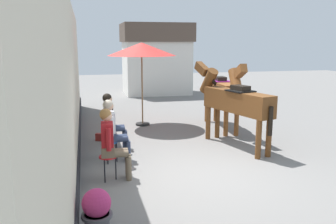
{
  "coord_description": "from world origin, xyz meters",
  "views": [
    {
      "loc": [
        -2.2,
        -6.49,
        2.59
      ],
      "look_at": [
        -0.4,
        1.2,
        1.05
      ],
      "focal_mm": 38.42,
      "sensor_mm": 36.0,
      "label": 1
    }
  ],
  "objects_px": {
    "seated_visitor_near": "(111,141)",
    "saddled_horse_far": "(222,91)",
    "flower_planter_near": "(97,210)",
    "satchel_bag": "(101,137)",
    "seated_visitor_middle": "(113,128)",
    "saddled_horse_near": "(234,101)",
    "cafe_parasol": "(142,50)",
    "seated_visitor_far": "(111,118)"
  },
  "relations": [
    {
      "from": "seated_visitor_middle",
      "to": "flower_planter_near",
      "type": "xyz_separation_m",
      "value": [
        -0.46,
        -2.96,
        -0.44
      ]
    },
    {
      "from": "seated_visitor_far",
      "to": "flower_planter_near",
      "type": "bearing_deg",
      "value": -97.38
    },
    {
      "from": "saddled_horse_far",
      "to": "seated_visitor_middle",
      "type": "bearing_deg",
      "value": -145.69
    },
    {
      "from": "seated_visitor_middle",
      "to": "saddled_horse_far",
      "type": "bearing_deg",
      "value": 34.31
    },
    {
      "from": "saddled_horse_near",
      "to": "satchel_bag",
      "type": "xyz_separation_m",
      "value": [
        -3.22,
        1.23,
        -1.06
      ]
    },
    {
      "from": "seated_visitor_far",
      "to": "saddled_horse_near",
      "type": "distance_m",
      "value": 3.04
    },
    {
      "from": "seated_visitor_middle",
      "to": "satchel_bag",
      "type": "xyz_separation_m",
      "value": [
        -0.18,
        1.81,
        -0.68
      ]
    },
    {
      "from": "seated_visitor_far",
      "to": "satchel_bag",
      "type": "distance_m",
      "value": 1.11
    },
    {
      "from": "saddled_horse_far",
      "to": "seated_visitor_far",
      "type": "bearing_deg",
      "value": -157.69
    },
    {
      "from": "seated_visitor_near",
      "to": "satchel_bag",
      "type": "height_order",
      "value": "seated_visitor_near"
    },
    {
      "from": "saddled_horse_near",
      "to": "seated_visitor_near",
      "type": "bearing_deg",
      "value": -152.8
    },
    {
      "from": "cafe_parasol",
      "to": "satchel_bag",
      "type": "height_order",
      "value": "cafe_parasol"
    },
    {
      "from": "flower_planter_near",
      "to": "satchel_bag",
      "type": "xyz_separation_m",
      "value": [
        0.28,
        4.77,
        -0.23
      ]
    },
    {
      "from": "seated_visitor_near",
      "to": "saddled_horse_near",
      "type": "xyz_separation_m",
      "value": [
        3.16,
        1.62,
        0.38
      ]
    },
    {
      "from": "saddled_horse_near",
      "to": "saddled_horse_far",
      "type": "bearing_deg",
      "value": 77.13
    },
    {
      "from": "seated_visitor_near",
      "to": "satchel_bag",
      "type": "bearing_deg",
      "value": 91.39
    },
    {
      "from": "seated_visitor_near",
      "to": "saddled_horse_far",
      "type": "distance_m",
      "value": 4.93
    },
    {
      "from": "seated_visitor_middle",
      "to": "saddled_horse_far",
      "type": "xyz_separation_m",
      "value": [
        3.45,
        2.35,
        0.38
      ]
    },
    {
      "from": "seated_visitor_near",
      "to": "flower_planter_near",
      "type": "relative_size",
      "value": 2.17
    },
    {
      "from": "saddled_horse_near",
      "to": "seated_visitor_far",
      "type": "bearing_deg",
      "value": 172.82
    },
    {
      "from": "saddled_horse_near",
      "to": "cafe_parasol",
      "type": "bearing_deg",
      "value": 123.2
    },
    {
      "from": "flower_planter_near",
      "to": "seated_visitor_far",
      "type": "bearing_deg",
      "value": 82.62
    },
    {
      "from": "cafe_parasol",
      "to": "satchel_bag",
      "type": "xyz_separation_m",
      "value": [
        -1.38,
        -1.59,
        -2.26
      ]
    },
    {
      "from": "seated_visitor_near",
      "to": "seated_visitor_far",
      "type": "height_order",
      "value": "same"
    },
    {
      "from": "saddled_horse_near",
      "to": "satchel_bag",
      "type": "distance_m",
      "value": 3.61
    },
    {
      "from": "seated_visitor_near",
      "to": "seated_visitor_far",
      "type": "bearing_deg",
      "value": 85.47
    },
    {
      "from": "flower_planter_near",
      "to": "satchel_bag",
      "type": "bearing_deg",
      "value": 86.64
    },
    {
      "from": "flower_planter_near",
      "to": "cafe_parasol",
      "type": "bearing_deg",
      "value": 75.36
    },
    {
      "from": "seated_visitor_middle",
      "to": "saddled_horse_far",
      "type": "height_order",
      "value": "saddled_horse_far"
    },
    {
      "from": "seated_visitor_far",
      "to": "flower_planter_near",
      "type": "xyz_separation_m",
      "value": [
        -0.51,
        -3.92,
        -0.44
      ]
    },
    {
      "from": "seated_visitor_middle",
      "to": "cafe_parasol",
      "type": "relative_size",
      "value": 0.54
    },
    {
      "from": "cafe_parasol",
      "to": "saddled_horse_near",
      "type": "bearing_deg",
      "value": -56.8
    },
    {
      "from": "flower_planter_near",
      "to": "saddled_horse_far",
      "type": "bearing_deg",
      "value": 53.66
    },
    {
      "from": "seated_visitor_far",
      "to": "cafe_parasol",
      "type": "distance_m",
      "value": 3.13
    },
    {
      "from": "seated_visitor_near",
      "to": "seated_visitor_middle",
      "type": "xyz_separation_m",
      "value": [
        0.11,
        1.04,
        0.0
      ]
    },
    {
      "from": "seated_visitor_near",
      "to": "saddled_horse_far",
      "type": "height_order",
      "value": "saddled_horse_far"
    },
    {
      "from": "saddled_horse_near",
      "to": "satchel_bag",
      "type": "relative_size",
      "value": 10.43
    },
    {
      "from": "seated_visitor_middle",
      "to": "saddled_horse_near",
      "type": "relative_size",
      "value": 0.48
    },
    {
      "from": "seated_visitor_near",
      "to": "seated_visitor_far",
      "type": "distance_m",
      "value": 2.01
    },
    {
      "from": "seated_visitor_far",
      "to": "saddled_horse_far",
      "type": "distance_m",
      "value": 3.7
    },
    {
      "from": "seated_visitor_near",
      "to": "cafe_parasol",
      "type": "distance_m",
      "value": 4.89
    },
    {
      "from": "saddled_horse_far",
      "to": "flower_planter_near",
      "type": "xyz_separation_m",
      "value": [
        -3.91,
        -5.31,
        -0.82
      ]
    }
  ]
}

